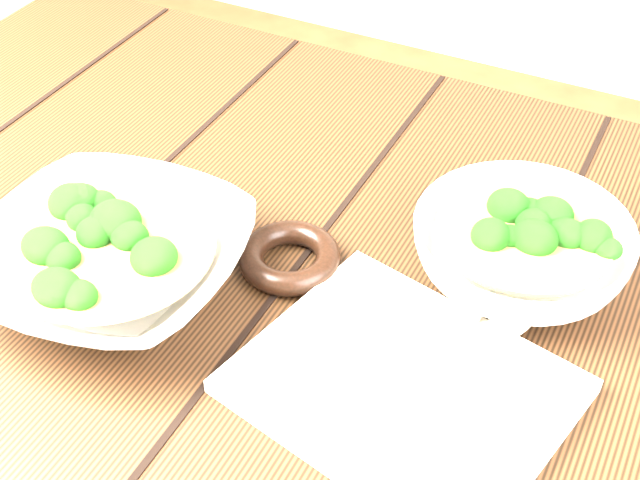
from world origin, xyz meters
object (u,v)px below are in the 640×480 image
(soup_bowl_back, at_px, (520,249))
(napkin, at_px, (403,386))
(trivet, at_px, (290,257))
(table, at_px, (309,372))
(soup_bowl_front, at_px, (110,259))

(soup_bowl_back, height_order, napkin, soup_bowl_back)
(soup_bowl_back, xyz_separation_m, napkin, (-0.04, -0.17, -0.03))
(trivet, height_order, napkin, trivet)
(table, height_order, soup_bowl_front, soup_bowl_front)
(table, bearing_deg, soup_bowl_back, 29.94)
(soup_bowl_back, relative_size, napkin, 0.87)
(table, xyz_separation_m, napkin, (0.12, -0.08, 0.13))
(table, bearing_deg, trivet, 151.20)
(soup_bowl_front, xyz_separation_m, soup_bowl_back, (0.32, 0.17, 0.00))
(trivet, bearing_deg, table, -28.80)
(soup_bowl_front, bearing_deg, soup_bowl_back, 28.46)
(table, bearing_deg, napkin, -31.42)
(table, height_order, trivet, trivet)
(soup_bowl_back, bearing_deg, napkin, -103.29)
(soup_bowl_back, distance_m, trivet, 0.21)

